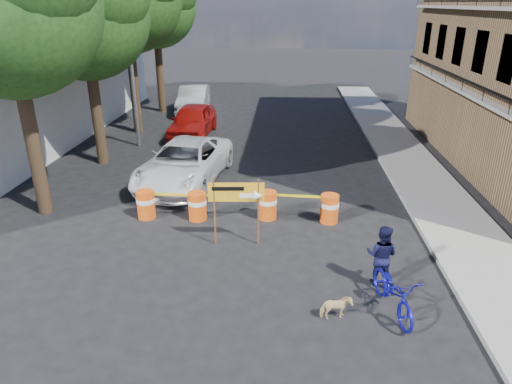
# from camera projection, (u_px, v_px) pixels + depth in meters

# --- Properties ---
(ground) EXTENTS (120.00, 120.00, 0.00)m
(ground) POSITION_uv_depth(u_px,v_px,m) (248.00, 249.00, 12.65)
(ground) COLOR black
(ground) RESTS_ON ground
(sidewalk_east) EXTENTS (2.40, 40.00, 0.15)m
(sidewalk_east) POSITION_uv_depth(u_px,v_px,m) (419.00, 176.00, 17.77)
(sidewalk_east) COLOR gray
(sidewalk_east) RESTS_ON ground
(tree_near) EXTENTS (5.46, 5.20, 9.15)m
(tree_near) POSITION_uv_depth(u_px,v_px,m) (8.00, 1.00, 12.46)
(tree_near) COLOR #332316
(tree_near) RESTS_ON ground
(tree_mid_a) EXTENTS (5.25, 5.00, 8.68)m
(tree_mid_a) POSITION_uv_depth(u_px,v_px,m) (85.00, 12.00, 17.20)
(tree_mid_a) COLOR #332316
(tree_mid_a) RESTS_ON ground
(tree_far) EXTENTS (5.04, 4.80, 8.84)m
(tree_far) POSITION_uv_depth(u_px,v_px,m) (156.00, 5.00, 26.33)
(tree_far) COLOR #332316
(tree_far) RESTS_ON ground
(streetlamp) EXTENTS (1.25, 0.18, 8.00)m
(streetlamp) POSITION_uv_depth(u_px,v_px,m) (131.00, 50.00, 20.08)
(streetlamp) COLOR gray
(streetlamp) RESTS_ON ground
(barrel_far_left) EXTENTS (0.58, 0.58, 0.90)m
(barrel_far_left) POSITION_uv_depth(u_px,v_px,m) (146.00, 204.00, 14.34)
(barrel_far_left) COLOR #D43F0C
(barrel_far_left) RESTS_ON ground
(barrel_mid_left) EXTENTS (0.58, 0.58, 0.90)m
(barrel_mid_left) POSITION_uv_depth(u_px,v_px,m) (197.00, 205.00, 14.23)
(barrel_mid_left) COLOR #D43F0C
(barrel_mid_left) RESTS_ON ground
(barrel_mid_right) EXTENTS (0.58, 0.58, 0.90)m
(barrel_mid_right) POSITION_uv_depth(u_px,v_px,m) (268.00, 205.00, 14.29)
(barrel_mid_right) COLOR #D43F0C
(barrel_mid_right) RESTS_ON ground
(barrel_far_right) EXTENTS (0.58, 0.58, 0.90)m
(barrel_far_right) POSITION_uv_depth(u_px,v_px,m) (329.00, 208.00, 14.05)
(barrel_far_right) COLOR #D43F0C
(barrel_far_right) RESTS_ON ground
(detour_sign) EXTENTS (1.53, 0.30, 1.97)m
(detour_sign) POSITION_uv_depth(u_px,v_px,m) (244.00, 197.00, 12.37)
(detour_sign) COLOR #592D19
(detour_sign) RESTS_ON ground
(pedestrian) EXTENTS (0.92, 0.84, 1.55)m
(pedestrian) POSITION_uv_depth(u_px,v_px,m) (382.00, 256.00, 10.82)
(pedestrian) COLOR black
(pedestrian) RESTS_ON ground
(bicycle) EXTENTS (0.89, 1.16, 1.96)m
(bicycle) POSITION_uv_depth(u_px,v_px,m) (396.00, 273.00, 9.74)
(bicycle) COLOR #13139E
(bicycle) RESTS_ON ground
(dog) EXTENTS (0.72, 0.47, 0.56)m
(dog) POSITION_uv_depth(u_px,v_px,m) (336.00, 308.00, 9.77)
(dog) COLOR #E8C585
(dog) RESTS_ON ground
(suv_white) EXTENTS (3.30, 5.86, 1.55)m
(suv_white) POSITION_uv_depth(u_px,v_px,m) (184.00, 163.00, 17.10)
(suv_white) COLOR white
(suv_white) RESTS_ON ground
(sedan_red) EXTENTS (2.06, 4.73, 1.59)m
(sedan_red) POSITION_uv_depth(u_px,v_px,m) (193.00, 121.00, 23.09)
(sedan_red) COLOR #A4110D
(sedan_red) RESTS_ON ground
(sedan_silver) EXTENTS (2.04, 4.90, 1.58)m
(sedan_silver) POSITION_uv_depth(u_px,v_px,m) (194.00, 99.00, 28.26)
(sedan_silver) COLOR silver
(sedan_silver) RESTS_ON ground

